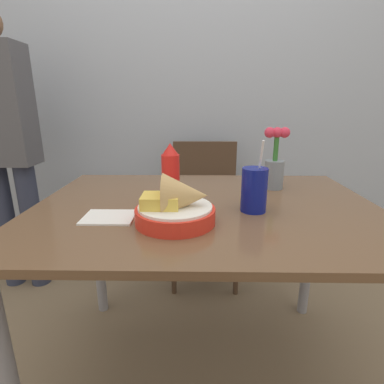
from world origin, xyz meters
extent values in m
plane|color=#7A664C|center=(0.00, 0.00, 0.00)|extent=(12.00, 12.00, 0.00)
cube|color=#9EA8B7|center=(0.00, 1.09, 1.30)|extent=(7.00, 0.06, 2.60)
cube|color=brown|center=(0.00, 0.00, 0.72)|extent=(1.19, 0.87, 0.02)
cylinder|color=gray|center=(-0.54, -0.38, 0.36)|extent=(0.05, 0.05, 0.71)
cylinder|color=gray|center=(-0.54, 0.38, 0.36)|extent=(0.05, 0.05, 0.71)
cylinder|color=gray|center=(0.54, 0.38, 0.36)|extent=(0.05, 0.05, 0.71)
cylinder|color=#473323|center=(-0.16, 0.53, 0.21)|extent=(0.03, 0.03, 0.43)
cylinder|color=#473323|center=(0.20, 0.53, 0.21)|extent=(0.03, 0.03, 0.43)
cylinder|color=#473323|center=(-0.16, 0.89, 0.21)|extent=(0.03, 0.03, 0.43)
cylinder|color=#473323|center=(0.20, 0.89, 0.21)|extent=(0.03, 0.03, 0.43)
cube|color=#473323|center=(0.02, 0.71, 0.44)|extent=(0.40, 0.40, 0.02)
cube|color=#473323|center=(0.02, 0.89, 0.64)|extent=(0.40, 0.03, 0.40)
cylinder|color=red|center=(-0.09, -0.17, 0.76)|extent=(0.24, 0.24, 0.05)
cylinder|color=white|center=(-0.09, -0.17, 0.79)|extent=(0.22, 0.22, 0.01)
cone|color=tan|center=(-0.07, -0.17, 0.82)|extent=(0.13, 0.13, 0.13)
cube|color=#E5C14C|center=(-0.14, -0.18, 0.80)|extent=(0.11, 0.09, 0.04)
cylinder|color=red|center=(-0.12, 0.02, 0.82)|extent=(0.06, 0.06, 0.17)
cone|color=red|center=(-0.12, 0.02, 0.93)|extent=(0.06, 0.06, 0.04)
cylinder|color=navy|center=(0.15, -0.06, 0.81)|extent=(0.08, 0.08, 0.14)
cylinder|color=black|center=(0.15, -0.06, 0.80)|extent=(0.08, 0.08, 0.12)
cylinder|color=white|center=(0.17, -0.06, 0.87)|extent=(0.01, 0.07, 0.20)
cylinder|color=gray|center=(0.29, 0.21, 0.79)|extent=(0.08, 0.08, 0.12)
cylinder|color=#33722D|center=(0.29, 0.21, 0.90)|extent=(0.02, 0.02, 0.10)
sphere|color=#DB334C|center=(0.29, 0.21, 0.96)|extent=(0.04, 0.04, 0.04)
sphere|color=#DB334C|center=(0.26, 0.21, 0.96)|extent=(0.04, 0.04, 0.04)
sphere|color=#DB334C|center=(0.31, 0.21, 0.96)|extent=(0.04, 0.04, 0.04)
cube|color=white|center=(-0.30, -0.14, 0.74)|extent=(0.16, 0.12, 0.01)
cylinder|color=#2D3347|center=(-1.16, 0.63, 0.37)|extent=(0.11, 0.11, 0.75)
cylinder|color=#2D3347|center=(-1.00, 0.63, 0.37)|extent=(0.11, 0.11, 0.75)
camera|label=1|loc=(-0.03, -0.99, 1.08)|focal=28.00mm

